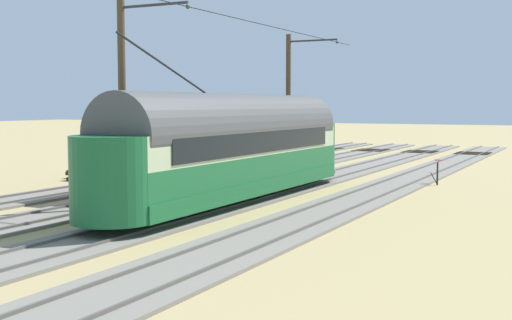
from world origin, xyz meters
The scene contains 12 objects.
ground_plane centered at (0.00, 0.00, 0.00)m, with size 220.00×220.00×0.00m, color tan.
track_streetcar_siding centered at (-6.11, -0.31, 0.05)m, with size 2.80×80.00×0.18m.
track_adjacent_siding centered at (-2.04, -0.31, 0.05)m, with size 2.80×80.00×0.18m.
track_third_siding centered at (2.04, -0.31, 0.05)m, with size 2.80×80.00×0.18m.
track_outer_siding centered at (6.11, -0.31, 0.05)m, with size 2.80×80.00×0.18m.
vintage_streetcar centered at (-2.04, 0.25, 2.26)m, with size 2.65×17.56×5.85m.
coach_adjacent centered at (2.03, -3.52, 2.16)m, with size 2.96×11.70×3.85m.
catenary_pole_foreground centered at (0.74, -11.16, 4.06)m, with size 3.08×0.28×7.77m.
catenary_pole_mid_near centered at (0.74, 3.63, 4.06)m, with size 3.08×0.28×7.77m.
overhead_wire_run centered at (-1.96, 2.87, 7.23)m, with size 2.87×33.58×0.18m.
switch_stand centered at (-7.84, -9.41, 0.70)m, with size 0.50×0.30×1.24m.
spare_tie_stack centered at (9.01, -3.93, 0.27)m, with size 2.40×2.40×0.54m.
Camera 1 is at (-14.70, 23.44, 3.89)m, focal length 47.43 mm.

